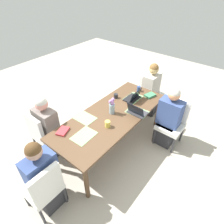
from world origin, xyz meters
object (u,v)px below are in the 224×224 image
chair_far_left_far (173,121)px  laptop_far_left_far (137,112)px  coffee_mug_near_right (116,96)px  laptop_head_left_left_near (133,97)px  person_far_left_far (168,120)px  person_near_right_near (49,130)px  chair_near_right_near (43,132)px  chair_head_left_left_near (149,91)px  flower_vase (112,106)px  coffee_mug_centre_left (139,89)px  dining_table (112,118)px  book_blue_cover (150,95)px  book_red_cover (63,131)px  chair_head_right_left_mid (44,187)px  coffee_mug_near_left (108,124)px  person_head_left_left_near (151,92)px  person_head_right_left_mid (44,179)px

chair_far_left_far → laptop_far_left_far: size_ratio=2.81×
coffee_mug_near_right → laptop_head_left_left_near: bearing=119.5°
person_far_left_far → person_near_right_near: bearing=-43.9°
person_far_left_far → chair_near_right_near: bearing=-43.7°
chair_head_left_left_near → flower_vase: bearing=2.4°
chair_near_right_near → coffee_mug_centre_left: chair_near_right_near is taller
dining_table → flower_vase: flower_vase is taller
chair_near_right_near → book_blue_cover: size_ratio=4.50×
chair_head_left_left_near → book_red_cover: chair_head_left_left_near is taller
dining_table → chair_far_left_far: (-0.81, 0.79, -0.17)m
laptop_far_left_far → chair_head_right_left_mid: bearing=-7.8°
chair_head_left_left_near → chair_near_right_near: same height
chair_near_right_near → coffee_mug_near_left: (-0.60, 0.95, 0.30)m
dining_table → chair_near_right_near: bearing=-42.4°
person_near_right_near → laptop_far_left_far: 1.55m
person_head_left_left_near → person_near_right_near: bearing=-18.5°
person_far_left_far → person_head_left_left_near: bearing=-131.6°
dining_table → flower_vase: (-0.03, -0.03, 0.22)m
chair_far_left_far → coffee_mug_near_right: 1.16m
chair_near_right_near → coffee_mug_near_left: size_ratio=8.51×
chair_head_right_left_mid → coffee_mug_near_right: bearing=-169.9°
person_head_left_left_near → laptop_head_left_left_near: person_head_left_left_near is taller
person_head_right_left_mid → laptop_far_left_far: size_ratio=3.73×
dining_table → book_blue_cover: size_ratio=11.18×
chair_head_right_left_mid → person_head_left_left_near: bearing=-178.3°
flower_vase → coffee_mug_near_left: bearing=28.1°
coffee_mug_centre_left → chair_near_right_near: bearing=-22.2°
flower_vase → chair_head_left_left_near: bearing=-177.6°
laptop_far_left_far → chair_far_left_far: bearing=137.7°
chair_head_right_left_mid → laptop_far_left_far: laptop_far_left_far is taller
chair_head_right_left_mid → flower_vase: size_ratio=2.97×
laptop_far_left_far → book_red_cover: size_ratio=1.60×
person_head_left_left_near → chair_head_right_left_mid: bearing=1.7°
person_far_left_far → dining_table: bearing=-45.1°
book_blue_cover → person_head_left_left_near: bearing=-138.0°
chair_near_right_near → coffee_mug_near_right: chair_near_right_near is taller
coffee_mug_centre_left → person_head_right_left_mid: bearing=1.6°
chair_far_left_far → book_blue_cover: (-0.11, -0.58, 0.27)m
dining_table → person_head_right_left_mid: size_ratio=1.87×
chair_far_left_far → book_red_cover: bearing=-34.4°
person_near_right_near → coffee_mug_near_right: 1.37m
dining_table → book_blue_cover: book_blue_cover is taller
chair_head_left_left_near → person_head_right_left_mid: bearing=1.7°
coffee_mug_near_right → chair_head_right_left_mid: bearing=10.1°
coffee_mug_near_right → coffee_mug_near_left: bearing=29.2°
chair_far_left_far → coffee_mug_near_right: chair_far_left_far is taller
coffee_mug_near_right → book_blue_cover: 0.67m
flower_vase → coffee_mug_near_right: size_ratio=3.54×
chair_head_right_left_mid → coffee_mug_near_right: chair_head_right_left_mid is taller
chair_head_right_left_mid → book_red_cover: 0.82m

